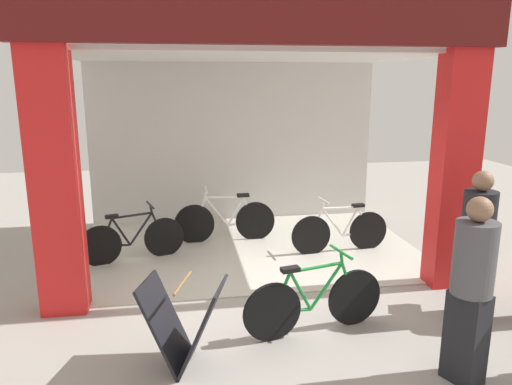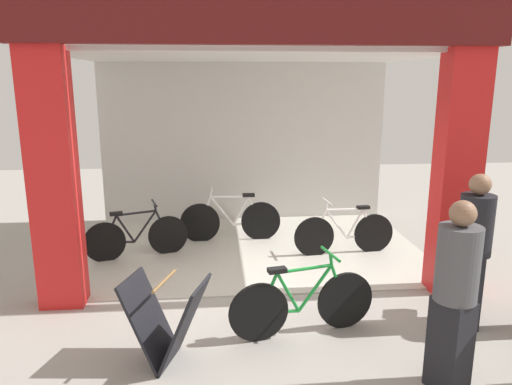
{
  "view_description": "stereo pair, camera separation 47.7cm",
  "coord_description": "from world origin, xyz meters",
  "px_view_note": "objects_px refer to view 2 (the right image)",
  "views": [
    {
      "loc": [
        -1.04,
        -5.61,
        2.7
      ],
      "look_at": [
        0.0,
        0.9,
        1.15
      ],
      "focal_mm": 33.86,
      "sensor_mm": 36.0,
      "label": 1
    },
    {
      "loc": [
        -0.57,
        -5.67,
        2.7
      ],
      "look_at": [
        0.0,
        0.9,
        1.15
      ],
      "focal_mm": 33.86,
      "sensor_mm": 36.0,
      "label": 2
    }
  ],
  "objects_px": {
    "bicycle_parked_0": "(303,303)",
    "pedestrian_0": "(473,248)",
    "bicycle_inside_1": "(231,220)",
    "sandwich_board_sign": "(167,322)",
    "pedestrian_2": "(455,295)",
    "bicycle_inside_0": "(345,233)",
    "bicycle_inside_2": "(137,236)"
  },
  "relations": [
    {
      "from": "pedestrian_2",
      "to": "pedestrian_0",
      "type": "bearing_deg",
      "value": 55.3
    },
    {
      "from": "bicycle_parked_0",
      "to": "pedestrian_0",
      "type": "relative_size",
      "value": 0.93
    },
    {
      "from": "bicycle_inside_0",
      "to": "bicycle_inside_1",
      "type": "bearing_deg",
      "value": 155.35
    },
    {
      "from": "bicycle_inside_1",
      "to": "pedestrian_2",
      "type": "relative_size",
      "value": 0.98
    },
    {
      "from": "bicycle_inside_1",
      "to": "pedestrian_2",
      "type": "xyz_separation_m",
      "value": [
        1.77,
        -4.23,
        0.53
      ]
    },
    {
      "from": "bicycle_inside_1",
      "to": "bicycle_inside_0",
      "type": "bearing_deg",
      "value": -24.65
    },
    {
      "from": "sandwich_board_sign",
      "to": "pedestrian_2",
      "type": "distance_m",
      "value": 2.63
    },
    {
      "from": "bicycle_inside_0",
      "to": "bicycle_parked_0",
      "type": "height_order",
      "value": "bicycle_parked_0"
    },
    {
      "from": "bicycle_inside_1",
      "to": "bicycle_inside_2",
      "type": "relative_size",
      "value": 1.12
    },
    {
      "from": "bicycle_inside_1",
      "to": "pedestrian_0",
      "type": "bearing_deg",
      "value": -50.58
    },
    {
      "from": "bicycle_parked_0",
      "to": "sandwich_board_sign",
      "type": "xyz_separation_m",
      "value": [
        -1.4,
        -0.44,
        0.08
      ]
    },
    {
      "from": "sandwich_board_sign",
      "to": "pedestrian_2",
      "type": "height_order",
      "value": "pedestrian_2"
    },
    {
      "from": "bicycle_inside_1",
      "to": "pedestrian_0",
      "type": "height_order",
      "value": "pedestrian_0"
    },
    {
      "from": "bicycle_inside_1",
      "to": "pedestrian_0",
      "type": "xyz_separation_m",
      "value": [
        2.55,
        -3.1,
        0.52
      ]
    },
    {
      "from": "bicycle_parked_0",
      "to": "sandwich_board_sign",
      "type": "distance_m",
      "value": 1.47
    },
    {
      "from": "bicycle_parked_0",
      "to": "sandwich_board_sign",
      "type": "bearing_deg",
      "value": -162.67
    },
    {
      "from": "bicycle_parked_0",
      "to": "pedestrian_0",
      "type": "bearing_deg",
      "value": 2.05
    },
    {
      "from": "bicycle_inside_0",
      "to": "sandwich_board_sign",
      "type": "xyz_separation_m",
      "value": [
        -2.5,
        -2.8,
        0.08
      ]
    },
    {
      "from": "bicycle_inside_0",
      "to": "pedestrian_0",
      "type": "height_order",
      "value": "pedestrian_0"
    },
    {
      "from": "bicycle_inside_0",
      "to": "bicycle_parked_0",
      "type": "relative_size",
      "value": 0.99
    },
    {
      "from": "bicycle_inside_0",
      "to": "pedestrian_0",
      "type": "distance_m",
      "value": 2.49
    },
    {
      "from": "bicycle_inside_1",
      "to": "sandwich_board_sign",
      "type": "xyz_separation_m",
      "value": [
        -0.74,
        -3.6,
        0.06
      ]
    },
    {
      "from": "sandwich_board_sign",
      "to": "pedestrian_0",
      "type": "distance_m",
      "value": 3.36
    },
    {
      "from": "sandwich_board_sign",
      "to": "bicycle_inside_2",
      "type": "bearing_deg",
      "value": 104.03
    },
    {
      "from": "bicycle_inside_1",
      "to": "sandwich_board_sign",
      "type": "height_order",
      "value": "bicycle_inside_1"
    },
    {
      "from": "bicycle_parked_0",
      "to": "pedestrian_0",
      "type": "xyz_separation_m",
      "value": [
        1.89,
        0.07,
        0.54
      ]
    },
    {
      "from": "pedestrian_2",
      "to": "bicycle_inside_1",
      "type": "bearing_deg",
      "value": 112.68
    },
    {
      "from": "bicycle_inside_0",
      "to": "sandwich_board_sign",
      "type": "height_order",
      "value": "bicycle_inside_0"
    },
    {
      "from": "bicycle_parked_0",
      "to": "pedestrian_2",
      "type": "distance_m",
      "value": 1.63
    },
    {
      "from": "pedestrian_2",
      "to": "sandwich_board_sign",
      "type": "bearing_deg",
      "value": 166.06
    },
    {
      "from": "sandwich_board_sign",
      "to": "bicycle_parked_0",
      "type": "bearing_deg",
      "value": 17.33
    },
    {
      "from": "bicycle_inside_0",
      "to": "pedestrian_0",
      "type": "bearing_deg",
      "value": -70.93
    }
  ]
}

